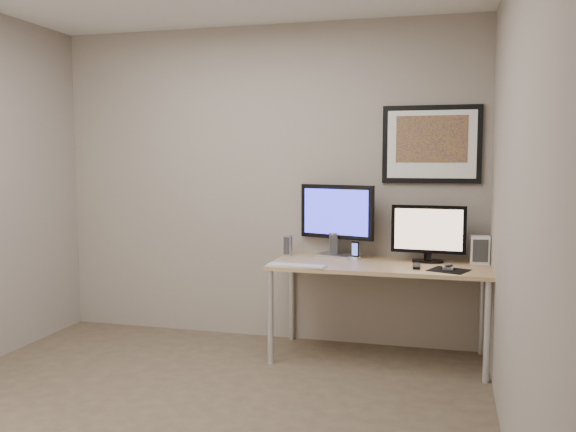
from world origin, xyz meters
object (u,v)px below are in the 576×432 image
Objects in this scene: speaker_right at (334,245)px; monitor_tv at (428,232)px; phone_dock at (355,250)px; keyboard at (296,265)px; desk at (379,272)px; speaker_left at (288,245)px; fan_unit at (480,250)px; monitor_large at (337,217)px; framed_art at (432,144)px.

monitor_tv is at bearing -9.50° from speaker_right.
speaker_right is 1.41× the size of phone_dock.
speaker_right is at bearing 74.04° from keyboard.
monitor_tv reaches higher than phone_dock.
speaker_left is at bearing 165.56° from desk.
monitor_tv is at bearing -176.55° from fan_unit.
monitor_large is at bearing 174.65° from fan_unit.
monitor_large is 3.73× the size of speaker_left.
desk is 3.66× the size of keyboard.
monitor_large is at bearing 21.68° from speaker_right.
monitor_large is 0.72m from monitor_tv.
framed_art reaches higher than keyboard.
framed_art is 1.36× the size of monitor_tv.
monitor_tv is 0.58m from phone_dock.
desk is 2.89× the size of monitor_tv.
framed_art is (0.35, 0.33, 0.96)m from desk.
keyboard is at bearing -153.77° from desk.
framed_art reaches higher than monitor_large.
desk is 8.22× the size of speaker_right.
monitor_large is 0.22m from speaker_right.
speaker_left is 0.38× the size of keyboard.
desk is 0.80m from speaker_left.
speaker_left is 0.52m from keyboard.
speaker_left is at bearing -172.96° from framed_art.
monitor_large is at bearing 176.18° from monitor_tv.
keyboard is at bearing -94.51° from monitor_large.
phone_dock is at bearing -21.72° from speaker_right.
monitor_tv is at bearing 29.04° from keyboard.
speaker_left reaches higher than keyboard.
fan_unit is (1.48, -0.01, 0.02)m from speaker_left.
framed_art is 0.88m from fan_unit.
phone_dock reaches higher than keyboard.
monitor_tv is at bearing 19.88° from phone_dock.
framed_art reaches higher than speaker_right.
monitor_tv is (0.35, 0.14, 0.30)m from desk.
speaker_left is at bearing 176.36° from fan_unit.
framed_art is 1.22× the size of monitor_large.
monitor_large is 3.15× the size of speaker_right.
fan_unit reaches higher than speaker_right.
monitor_large reaches higher than desk.
framed_art reaches higher than speaker_left.
monitor_tv is (-0.00, -0.19, -0.66)m from framed_art.
monitor_large reaches higher than keyboard.
phone_dock is (-0.55, 0.02, -0.16)m from monitor_tv.
phone_dock is at bearing 143.06° from desk.
speaker_right is 0.92× the size of fan_unit.
speaker_right is at bearing 150.93° from desk.
phone_dock reaches higher than desk.
keyboard is at bearing -146.36° from framed_art.
monitor_tv is 0.40m from fan_unit.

